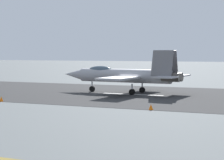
% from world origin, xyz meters
% --- Properties ---
extents(ground_plane, '(400.00, 400.00, 0.00)m').
position_xyz_m(ground_plane, '(0.00, 0.00, 0.00)').
color(ground_plane, slate).
extents(runway_strip, '(240.00, 26.00, 0.02)m').
position_xyz_m(runway_strip, '(-0.02, 0.00, 0.01)').
color(runway_strip, '#313131').
rests_on(runway_strip, ground).
extents(fighter_jet, '(17.07, 13.25, 5.55)m').
position_xyz_m(fighter_jet, '(0.87, -1.04, 2.36)').
color(fighter_jet, '#9E9EA5').
rests_on(fighter_jet, ground).
extents(marker_cone_near, '(0.44, 0.44, 0.55)m').
position_xyz_m(marker_cone_near, '(-7.08, 12.74, 0.28)').
color(marker_cone_near, orange).
rests_on(marker_cone_near, ground).
extents(marker_cone_mid, '(0.44, 0.44, 0.55)m').
position_xyz_m(marker_cone_mid, '(9.74, 12.74, 0.28)').
color(marker_cone_mid, orange).
rests_on(marker_cone_mid, ground).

